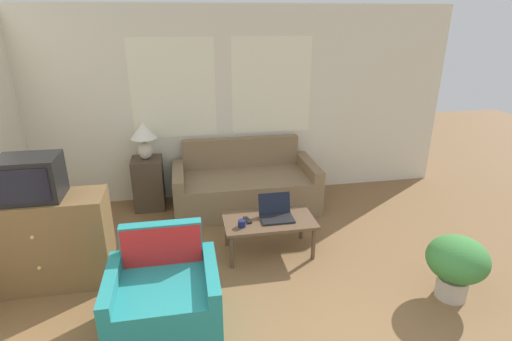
# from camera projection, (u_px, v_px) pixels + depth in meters

# --- Properties ---
(wall_back) EXTENTS (6.30, 0.06, 2.60)m
(wall_back) POSITION_uv_depth(u_px,v_px,m) (229.00, 105.00, 5.47)
(wall_back) COLOR silver
(wall_back) RESTS_ON ground_plane
(couch) EXTENTS (1.90, 0.91, 0.87)m
(couch) POSITION_uv_depth(u_px,v_px,m) (245.00, 187.00, 5.44)
(couch) COLOR #846B4C
(couch) RESTS_ON ground_plane
(armchair) EXTENTS (0.88, 0.75, 0.83)m
(armchair) POSITION_uv_depth(u_px,v_px,m) (165.00, 299.00, 3.28)
(armchair) COLOR teal
(armchair) RESTS_ON ground_plane
(tv_dresser) EXTENTS (1.19, 0.47, 0.91)m
(tv_dresser) POSITION_uv_depth(u_px,v_px,m) (44.00, 242.00, 3.76)
(tv_dresser) COLOR brown
(tv_dresser) RESTS_ON ground_plane
(television) EXTENTS (0.51, 0.39, 0.39)m
(television) POSITION_uv_depth(u_px,v_px,m) (30.00, 178.00, 3.52)
(television) COLOR black
(television) RESTS_ON tv_dresser
(side_table) EXTENTS (0.39, 0.39, 0.70)m
(side_table) POSITION_uv_depth(u_px,v_px,m) (149.00, 183.00, 5.35)
(side_table) COLOR #4C3D2D
(side_table) RESTS_ON ground_plane
(table_lamp) EXTENTS (0.34, 0.34, 0.49)m
(table_lamp) POSITION_uv_depth(u_px,v_px,m) (144.00, 136.00, 5.11)
(table_lamp) COLOR beige
(table_lamp) RESTS_ON side_table
(coffee_table) EXTENTS (0.98, 0.54, 0.41)m
(coffee_table) POSITION_uv_depth(u_px,v_px,m) (269.00, 223.00, 4.30)
(coffee_table) COLOR brown
(coffee_table) RESTS_ON ground_plane
(laptop) EXTENTS (0.35, 0.29, 0.24)m
(laptop) POSITION_uv_depth(u_px,v_px,m) (276.00, 213.00, 4.30)
(laptop) COLOR black
(laptop) RESTS_ON coffee_table
(cup_navy) EXTENTS (0.08, 0.08, 0.07)m
(cup_navy) POSITION_uv_depth(u_px,v_px,m) (242.00, 224.00, 4.12)
(cup_navy) COLOR #191E4C
(cup_navy) RESTS_ON coffee_table
(tv_remote) EXTENTS (0.08, 0.16, 0.02)m
(tv_remote) POSITION_uv_depth(u_px,v_px,m) (247.00, 220.00, 4.24)
(tv_remote) COLOR black
(tv_remote) RESTS_ON coffee_table
(potted_plant) EXTENTS (0.54, 0.54, 0.61)m
(potted_plant) POSITION_uv_depth(u_px,v_px,m) (457.00, 262.00, 3.59)
(potted_plant) COLOR #BCB2A3
(potted_plant) RESTS_ON ground_plane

